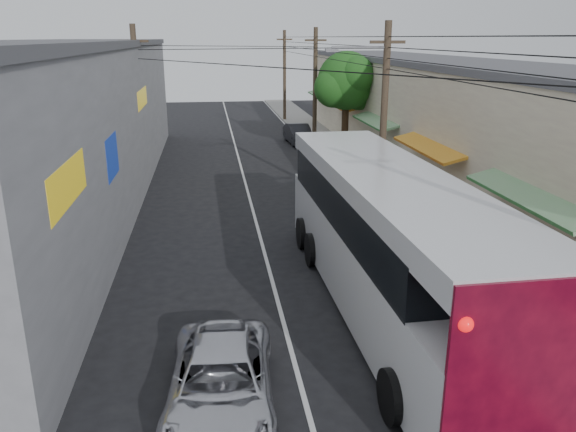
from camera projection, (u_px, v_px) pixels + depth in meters
name	position (u px, v px, depth m)	size (l,w,h in m)	color
sidewalk	(364.00, 178.00, 30.61)	(3.00, 80.00, 0.12)	slate
building_right	(433.00, 114.00, 32.15)	(7.09, 40.00, 6.25)	beige
building_left	(61.00, 123.00, 25.64)	(7.20, 36.00, 7.25)	gray
utility_poles	(303.00, 103.00, 29.24)	(11.80, 45.28, 8.00)	#473828
street_tree	(347.00, 83.00, 34.93)	(4.40, 4.00, 6.60)	#3F2B19
coach_bus	(387.00, 239.00, 15.49)	(3.38, 13.85, 3.97)	silver
jeepney	(221.00, 383.00, 11.41)	(2.17, 4.70, 1.31)	silver
parked_suv	(340.00, 194.00, 24.73)	(2.22, 5.45, 1.58)	#9B9CA3
parked_car_mid	(330.00, 168.00, 30.18)	(1.57, 3.91, 1.33)	#2A2B30
parked_car_far	(299.00, 134.00, 40.52)	(1.49, 4.28, 1.41)	black
pedestrian_near	(370.00, 183.00, 25.58)	(0.67, 0.44, 1.85)	#CC6C93
pedestrian_far	(413.00, 180.00, 26.30)	(0.86, 0.67, 1.78)	#92A3D4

